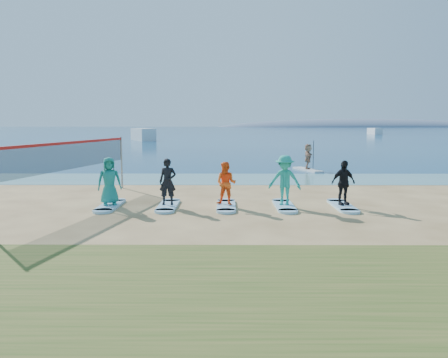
{
  "coord_description": "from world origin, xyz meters",
  "views": [
    {
      "loc": [
        -1.31,
        -14.14,
        3.2
      ],
      "look_at": [
        -1.41,
        2.0,
        1.1
      ],
      "focal_mm": 35.0,
      "sensor_mm": 36.0,
      "label": 1
    }
  ],
  "objects_px": {
    "surfboard_1": "(168,206)",
    "student_2": "(226,183)",
    "volleyball_net": "(70,156)",
    "paddleboard": "(308,170)",
    "boat_offshore_a": "(143,140)",
    "surfboard_4": "(342,206)",
    "surfboard_2": "(226,206)",
    "student_4": "(343,183)",
    "paddleboarder": "(308,156)",
    "student_0": "(109,181)",
    "boat_offshore_b": "(375,134)",
    "surfboard_3": "(284,206)",
    "student_3": "(285,180)",
    "student_1": "(168,182)",
    "surfboard_0": "(110,206)"
  },
  "relations": [
    {
      "from": "surfboard_2",
      "to": "student_2",
      "type": "distance_m",
      "value": 0.86
    },
    {
      "from": "volleyball_net",
      "to": "surfboard_4",
      "type": "xyz_separation_m",
      "value": [
        10.47,
        -0.4,
        -1.86
      ]
    },
    {
      "from": "surfboard_2",
      "to": "student_3",
      "type": "height_order",
      "value": "student_3"
    },
    {
      "from": "paddleboarder",
      "to": "student_1",
      "type": "bearing_deg",
      "value": 162.48
    },
    {
      "from": "paddleboarder",
      "to": "volleyball_net",
      "type": "bearing_deg",
      "value": 150.49
    },
    {
      "from": "paddleboarder",
      "to": "student_0",
      "type": "height_order",
      "value": "student_0"
    },
    {
      "from": "surfboard_0",
      "to": "surfboard_3",
      "type": "distance_m",
      "value": 6.65
    },
    {
      "from": "volleyball_net",
      "to": "student_1",
      "type": "xyz_separation_m",
      "value": [
        3.83,
        -0.4,
        -0.94
      ]
    },
    {
      "from": "surfboard_0",
      "to": "student_0",
      "type": "relative_size",
      "value": 1.22
    },
    {
      "from": "paddleboard",
      "to": "paddleboarder",
      "type": "distance_m",
      "value": 0.89
    },
    {
      "from": "surfboard_2",
      "to": "surfboard_4",
      "type": "xyz_separation_m",
      "value": [
        4.43,
        0.0,
        0.0
      ]
    },
    {
      "from": "boat_offshore_a",
      "to": "boat_offshore_b",
      "type": "relative_size",
      "value": 1.66
    },
    {
      "from": "volleyball_net",
      "to": "student_4",
      "type": "height_order",
      "value": "volleyball_net"
    },
    {
      "from": "volleyball_net",
      "to": "boat_offshore_a",
      "type": "distance_m",
      "value": 61.88
    },
    {
      "from": "student_1",
      "to": "student_2",
      "type": "xyz_separation_m",
      "value": [
        2.22,
        0.0,
        -0.06
      ]
    },
    {
      "from": "surfboard_1",
      "to": "student_2",
      "type": "height_order",
      "value": "student_2"
    },
    {
      "from": "student_0",
      "to": "student_4",
      "type": "distance_m",
      "value": 8.86
    },
    {
      "from": "volleyball_net",
      "to": "paddleboard",
      "type": "height_order",
      "value": "volleyball_net"
    },
    {
      "from": "surfboard_2",
      "to": "paddleboard",
      "type": "bearing_deg",
      "value": 66.69
    },
    {
      "from": "paddleboarder",
      "to": "student_2",
      "type": "height_order",
      "value": "paddleboarder"
    },
    {
      "from": "student_3",
      "to": "student_4",
      "type": "relative_size",
      "value": 1.11
    },
    {
      "from": "paddleboarder",
      "to": "surfboard_1",
      "type": "bearing_deg",
      "value": 162.48
    },
    {
      "from": "boat_offshore_b",
      "to": "student_1",
      "type": "xyz_separation_m",
      "value": [
        -41.94,
        -101.38,
        0.97
      ]
    },
    {
      "from": "boat_offshore_b",
      "to": "surfboard_3",
      "type": "relative_size",
      "value": 2.4
    },
    {
      "from": "surfboard_3",
      "to": "surfboard_4",
      "type": "bearing_deg",
      "value": 0.0
    },
    {
      "from": "paddleboard",
      "to": "surfboard_2",
      "type": "bearing_deg",
      "value": -132.28
    },
    {
      "from": "student_0",
      "to": "student_4",
      "type": "xyz_separation_m",
      "value": [
        8.86,
        0.0,
        -0.06
      ]
    },
    {
      "from": "volleyball_net",
      "to": "student_1",
      "type": "relative_size",
      "value": 5.06
    },
    {
      "from": "boat_offshore_b",
      "to": "student_2",
      "type": "height_order",
      "value": "student_2"
    },
    {
      "from": "paddleboard",
      "to": "surfboard_4",
      "type": "distance_m",
      "value": 12.65
    },
    {
      "from": "paddleboarder",
      "to": "surfboard_0",
      "type": "bearing_deg",
      "value": 155.68
    },
    {
      "from": "boat_offshore_b",
      "to": "student_3",
      "type": "height_order",
      "value": "student_3"
    },
    {
      "from": "surfboard_3",
      "to": "surfboard_4",
      "type": "relative_size",
      "value": 1.0
    },
    {
      "from": "boat_offshore_a",
      "to": "surfboard_4",
      "type": "height_order",
      "value": "boat_offshore_a"
    },
    {
      "from": "surfboard_2",
      "to": "student_4",
      "type": "distance_m",
      "value": 4.52
    },
    {
      "from": "paddleboarder",
      "to": "student_3",
      "type": "xyz_separation_m",
      "value": [
        -3.22,
        -12.61,
        0.08
      ]
    },
    {
      "from": "boat_offshore_a",
      "to": "surfboard_2",
      "type": "height_order",
      "value": "boat_offshore_a"
    },
    {
      "from": "student_1",
      "to": "student_3",
      "type": "distance_m",
      "value": 4.43
    },
    {
      "from": "boat_offshore_b",
      "to": "student_1",
      "type": "height_order",
      "value": "student_1"
    },
    {
      "from": "student_0",
      "to": "surfboard_4",
      "type": "bearing_deg",
      "value": -20.69
    },
    {
      "from": "student_0",
      "to": "surfboard_3",
      "type": "bearing_deg",
      "value": -20.69
    },
    {
      "from": "paddleboarder",
      "to": "boat_offshore_b",
      "type": "bearing_deg",
      "value": -7.41
    },
    {
      "from": "surfboard_1",
      "to": "student_2",
      "type": "xyz_separation_m",
      "value": [
        2.22,
        0.0,
        0.86
      ]
    },
    {
      "from": "boat_offshore_a",
      "to": "surfboard_3",
      "type": "height_order",
      "value": "boat_offshore_a"
    },
    {
      "from": "student_3",
      "to": "surfboard_4",
      "type": "xyz_separation_m",
      "value": [
        2.22,
        0.0,
        -0.99
      ]
    },
    {
      "from": "volleyball_net",
      "to": "student_4",
      "type": "bearing_deg",
      "value": -2.17
    },
    {
      "from": "boat_offshore_b",
      "to": "student_3",
      "type": "distance_m",
      "value": 108.1
    },
    {
      "from": "surfboard_3",
      "to": "paddleboarder",
      "type": "bearing_deg",
      "value": 75.69
    },
    {
      "from": "paddleboarder",
      "to": "student_4",
      "type": "bearing_deg",
      "value": -170.83
    },
    {
      "from": "student_2",
      "to": "student_3",
      "type": "bearing_deg",
      "value": 17.19
    }
  ]
}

